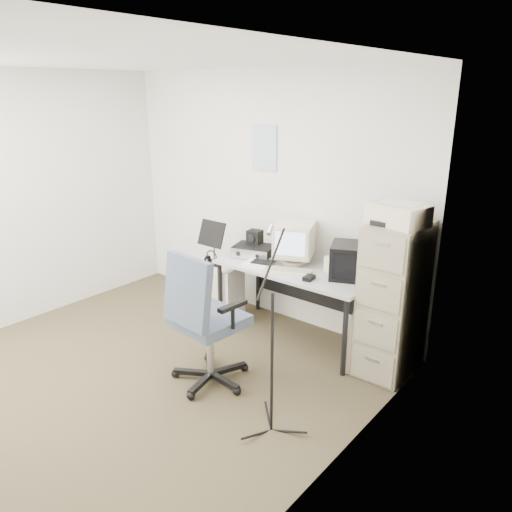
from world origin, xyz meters
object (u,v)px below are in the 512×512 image
Objects in this scene: office_chair at (209,318)px; side_cart at (217,291)px; filing_cabinet at (393,299)px; desk at (295,303)px.

office_chair is 1.26m from side_cart.
office_chair reaches higher than side_cart.
office_chair is at bearing -62.53° from side_cart.
desk is (-0.95, -0.03, -0.29)m from filing_cabinet.
filing_cabinet is 0.99m from desk.
filing_cabinet is 1.52m from office_chair.
desk is at bearing -5.23° from side_cart.
side_cart is (-1.86, -0.16, -0.36)m from filing_cabinet.
side_cart is (-0.80, 0.93, -0.28)m from office_chair.
office_chair is (-1.06, -1.09, -0.08)m from filing_cabinet.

